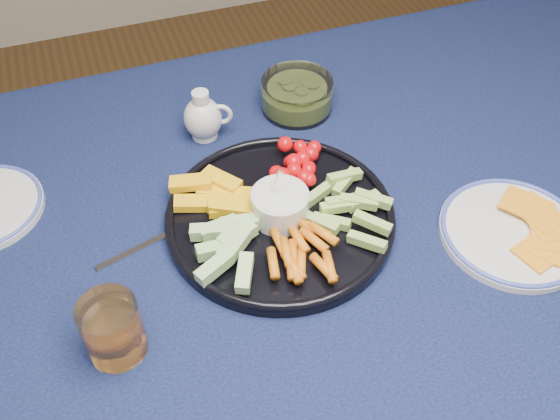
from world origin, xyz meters
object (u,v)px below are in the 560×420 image
object	(u,v)px
dining_table	(307,267)
cheese_plate	(514,230)
creamer_pitcher	(203,118)
crudite_platter	(279,215)
pickle_bowl	(297,96)
juice_tumbler	(113,331)

from	to	relation	value
dining_table	cheese_plate	distance (m)	0.33
creamer_pitcher	cheese_plate	world-z (taller)	creamer_pitcher
crudite_platter	pickle_bowl	world-z (taller)	crudite_platter
dining_table	crudite_platter	xyz separation A→B (m)	(-0.04, 0.03, 0.11)
pickle_bowl	cheese_plate	distance (m)	0.45
creamer_pitcher	crudite_platter	bearing A→B (deg)	-77.67
cheese_plate	creamer_pitcher	bearing A→B (deg)	134.58
dining_table	cheese_plate	xyz separation A→B (m)	(0.29, -0.11, 0.10)
cheese_plate	juice_tumbler	size ratio (longest dim) A/B	2.43
dining_table	juice_tumbler	xyz separation A→B (m)	(-0.31, -0.10, 0.13)
dining_table	pickle_bowl	bearing A→B (deg)	72.75
creamer_pitcher	juice_tumbler	distance (m)	0.44
creamer_pitcher	pickle_bowl	size ratio (longest dim) A/B	0.71
juice_tumbler	pickle_bowl	bearing A→B (deg)	44.76
crudite_platter	creamer_pitcher	xyz separation A→B (m)	(-0.05, 0.24, 0.02)
dining_table	creamer_pitcher	bearing A→B (deg)	108.09
dining_table	creamer_pitcher	distance (m)	0.32
cheese_plate	dining_table	bearing A→B (deg)	159.18
creamer_pitcher	cheese_plate	size ratio (longest dim) A/B	0.42
pickle_bowl	juice_tumbler	world-z (taller)	juice_tumbler
cheese_plate	pickle_bowl	bearing A→B (deg)	116.21
dining_table	juice_tumbler	distance (m)	0.35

